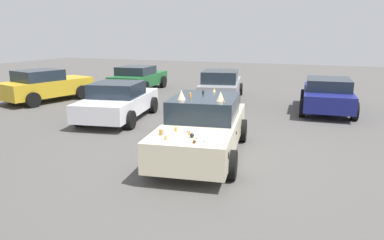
{
  "coord_description": "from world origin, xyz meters",
  "views": [
    {
      "loc": [
        -8.25,
        -3.01,
        3.06
      ],
      "look_at": [
        0.0,
        0.3,
        0.9
      ],
      "focal_mm": 33.31,
      "sensor_mm": 36.0,
      "label": 1
    }
  ],
  "objects_px": {
    "parked_sedan_row_back_center": "(118,101)",
    "parked_sedan_behind_left": "(221,85)",
    "parked_sedan_near_left": "(45,85)",
    "parked_sedan_near_right": "(327,94)",
    "art_car_decorated": "(203,126)",
    "parked_sedan_far_right": "(138,78)"
  },
  "relations": [
    {
      "from": "art_car_decorated",
      "to": "parked_sedan_row_back_center",
      "type": "bearing_deg",
      "value": -130.15
    },
    {
      "from": "parked_sedan_far_right",
      "to": "parked_sedan_row_back_center",
      "type": "height_order",
      "value": "parked_sedan_row_back_center"
    },
    {
      "from": "parked_sedan_behind_left",
      "to": "art_car_decorated",
      "type": "bearing_deg",
      "value": -177.61
    },
    {
      "from": "parked_sedan_row_back_center",
      "to": "parked_sedan_behind_left",
      "type": "bearing_deg",
      "value": -34.03
    },
    {
      "from": "parked_sedan_far_right",
      "to": "parked_sedan_near_left",
      "type": "bearing_deg",
      "value": 147.74
    },
    {
      "from": "parked_sedan_row_back_center",
      "to": "parked_sedan_near_left",
      "type": "height_order",
      "value": "parked_sedan_near_left"
    },
    {
      "from": "parked_sedan_row_back_center",
      "to": "parked_sedan_far_right",
      "type": "bearing_deg",
      "value": 13.3
    },
    {
      "from": "parked_sedan_near_right",
      "to": "parked_sedan_behind_left",
      "type": "bearing_deg",
      "value": 73.1
    },
    {
      "from": "parked_sedan_behind_left",
      "to": "parked_sedan_near_left",
      "type": "height_order",
      "value": "parked_sedan_near_left"
    },
    {
      "from": "parked_sedan_behind_left",
      "to": "parked_sedan_near_left",
      "type": "distance_m",
      "value": 8.15
    },
    {
      "from": "parked_sedan_near_right",
      "to": "parked_sedan_behind_left",
      "type": "xyz_separation_m",
      "value": [
        1.05,
        4.77,
        -0.01
      ]
    },
    {
      "from": "parked_sedan_row_back_center",
      "to": "parked_sedan_near_right",
      "type": "bearing_deg",
      "value": -69.97
    },
    {
      "from": "parked_sedan_row_back_center",
      "to": "parked_sedan_behind_left",
      "type": "xyz_separation_m",
      "value": [
        5.26,
        -2.25,
        0.02
      ]
    },
    {
      "from": "parked_sedan_far_right",
      "to": "parked_sedan_behind_left",
      "type": "bearing_deg",
      "value": -106.91
    },
    {
      "from": "art_car_decorated",
      "to": "parked_sedan_near_right",
      "type": "relative_size",
      "value": 1.15
    },
    {
      "from": "parked_sedan_far_right",
      "to": "parked_sedan_row_back_center",
      "type": "xyz_separation_m",
      "value": [
        -6.31,
        -2.84,
        -0.02
      ]
    },
    {
      "from": "parked_sedan_row_back_center",
      "to": "parked_sedan_behind_left",
      "type": "height_order",
      "value": "parked_sedan_behind_left"
    },
    {
      "from": "art_car_decorated",
      "to": "parked_sedan_near_right",
      "type": "distance_m",
      "value": 7.29
    },
    {
      "from": "parked_sedan_far_right",
      "to": "parked_sedan_row_back_center",
      "type": "bearing_deg",
      "value": -161.07
    },
    {
      "from": "parked_sedan_behind_left",
      "to": "parked_sedan_near_left",
      "type": "relative_size",
      "value": 1.08
    },
    {
      "from": "parked_sedan_row_back_center",
      "to": "art_car_decorated",
      "type": "bearing_deg",
      "value": -131.83
    },
    {
      "from": "parked_sedan_near_right",
      "to": "parked_sedan_row_back_center",
      "type": "xyz_separation_m",
      "value": [
        -4.21,
        7.02,
        -0.03
      ]
    }
  ]
}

